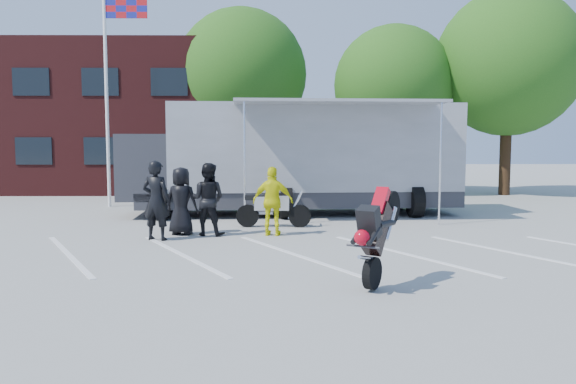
{
  "coord_description": "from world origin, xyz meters",
  "views": [
    {
      "loc": [
        -0.03,
        -10.79,
        2.39
      ],
      "look_at": [
        0.07,
        1.44,
        1.3
      ],
      "focal_mm": 35.0,
      "sensor_mm": 36.0,
      "label": 1
    }
  ],
  "objects_px": {
    "spectator_leather_c": "(208,199)",
    "tree_left": "(241,74)",
    "transporter_truck": "(299,214)",
    "spectator_leather_b": "(156,200)",
    "flagpole": "(113,69)",
    "tree_right": "(508,64)",
    "stunt_bike_rider": "(385,283)",
    "spectator_hivis": "(273,201)",
    "tree_mid": "(394,86)",
    "spectator_leather_a": "(181,201)",
    "parked_motorcycle": "(274,227)"
  },
  "relations": [
    {
      "from": "tree_mid",
      "to": "stunt_bike_rider",
      "type": "bearing_deg",
      "value": -101.34
    },
    {
      "from": "spectator_leather_c",
      "to": "transporter_truck",
      "type": "bearing_deg",
      "value": -107.01
    },
    {
      "from": "parked_motorcycle",
      "to": "spectator_leather_b",
      "type": "height_order",
      "value": "spectator_leather_b"
    },
    {
      "from": "stunt_bike_rider",
      "to": "spectator_leather_a",
      "type": "height_order",
      "value": "spectator_leather_a"
    },
    {
      "from": "stunt_bike_rider",
      "to": "spectator_hivis",
      "type": "height_order",
      "value": "spectator_hivis"
    },
    {
      "from": "tree_mid",
      "to": "stunt_bike_rider",
      "type": "xyz_separation_m",
      "value": [
        -3.3,
        -16.46,
        -4.94
      ]
    },
    {
      "from": "stunt_bike_rider",
      "to": "spectator_hivis",
      "type": "relative_size",
      "value": 1.0
    },
    {
      "from": "tree_mid",
      "to": "flagpole",
      "type": "bearing_deg",
      "value": -156.03
    },
    {
      "from": "spectator_leather_a",
      "to": "spectator_leather_b",
      "type": "relative_size",
      "value": 0.9
    },
    {
      "from": "tree_left",
      "to": "spectator_leather_a",
      "type": "xyz_separation_m",
      "value": [
        -0.66,
        -12.39,
        -4.69
      ]
    },
    {
      "from": "tree_left",
      "to": "tree_mid",
      "type": "height_order",
      "value": "tree_left"
    },
    {
      "from": "flagpole",
      "to": "spectator_leather_c",
      "type": "relative_size",
      "value": 4.3
    },
    {
      "from": "tree_mid",
      "to": "spectator_leather_a",
      "type": "xyz_separation_m",
      "value": [
        -7.66,
        -11.39,
        -4.07
      ]
    },
    {
      "from": "flagpole",
      "to": "tree_right",
      "type": "height_order",
      "value": "tree_right"
    },
    {
      "from": "flagpole",
      "to": "tree_left",
      "type": "distance_m",
      "value": 7.37
    },
    {
      "from": "parked_motorcycle",
      "to": "spectator_leather_c",
      "type": "height_order",
      "value": "spectator_leather_c"
    },
    {
      "from": "flagpole",
      "to": "tree_mid",
      "type": "xyz_separation_m",
      "value": [
        11.24,
        5.0,
        -0.11
      ]
    },
    {
      "from": "tree_left",
      "to": "parked_motorcycle",
      "type": "xyz_separation_m",
      "value": [
        1.69,
        -11.13,
        -5.57
      ]
    },
    {
      "from": "transporter_truck",
      "to": "spectator_leather_b",
      "type": "bearing_deg",
      "value": -130.11
    },
    {
      "from": "tree_left",
      "to": "spectator_leather_b",
      "type": "bearing_deg",
      "value": -94.88
    },
    {
      "from": "flagpole",
      "to": "spectator_leather_b",
      "type": "relative_size",
      "value": 4.11
    },
    {
      "from": "transporter_truck",
      "to": "flagpole",
      "type": "bearing_deg",
      "value": 157.56
    },
    {
      "from": "transporter_truck",
      "to": "spectator_leather_c",
      "type": "distance_m",
      "value": 4.99
    },
    {
      "from": "transporter_truck",
      "to": "spectator_leather_a",
      "type": "bearing_deg",
      "value": -131.24
    },
    {
      "from": "tree_mid",
      "to": "spectator_leather_b",
      "type": "relative_size",
      "value": 3.94
    },
    {
      "from": "spectator_hivis",
      "to": "parked_motorcycle",
      "type": "bearing_deg",
      "value": -81.07
    },
    {
      "from": "tree_right",
      "to": "parked_motorcycle",
      "type": "relative_size",
      "value": 4.24
    },
    {
      "from": "tree_right",
      "to": "parked_motorcycle",
      "type": "distance_m",
      "value": 15.28
    },
    {
      "from": "tree_left",
      "to": "spectator_hivis",
      "type": "distance_m",
      "value": 13.5
    },
    {
      "from": "stunt_bike_rider",
      "to": "spectator_leather_b",
      "type": "xyz_separation_m",
      "value": [
        -4.83,
        4.25,
        0.97
      ]
    },
    {
      "from": "tree_mid",
      "to": "transporter_truck",
      "type": "xyz_separation_m",
      "value": [
        -4.51,
        -7.25,
        -4.94
      ]
    },
    {
      "from": "tree_right",
      "to": "spectator_leather_c",
      "type": "relative_size",
      "value": 4.9
    },
    {
      "from": "tree_mid",
      "to": "tree_right",
      "type": "bearing_deg",
      "value": -5.71
    },
    {
      "from": "stunt_bike_rider",
      "to": "tree_mid",
      "type": "bearing_deg",
      "value": 110.31
    },
    {
      "from": "parked_motorcycle",
      "to": "spectator_leather_a",
      "type": "height_order",
      "value": "spectator_leather_a"
    },
    {
      "from": "tree_right",
      "to": "spectator_leather_c",
      "type": "xyz_separation_m",
      "value": [
        -11.97,
        -11.0,
        -4.95
      ]
    },
    {
      "from": "spectator_leather_a",
      "to": "spectator_leather_b",
      "type": "xyz_separation_m",
      "value": [
        -0.46,
        -0.81,
        0.1
      ]
    },
    {
      "from": "spectator_leather_c",
      "to": "tree_left",
      "type": "bearing_deg",
      "value": -76.78
    },
    {
      "from": "spectator_leather_c",
      "to": "spectator_leather_a",
      "type": "bearing_deg",
      "value": 4.84
    },
    {
      "from": "flagpole",
      "to": "parked_motorcycle",
      "type": "relative_size",
      "value": 3.72
    },
    {
      "from": "transporter_truck",
      "to": "spectator_leather_c",
      "type": "relative_size",
      "value": 6.11
    },
    {
      "from": "spectator_leather_b",
      "to": "stunt_bike_rider",
      "type": "bearing_deg",
      "value": 154.14
    },
    {
      "from": "spectator_leather_b",
      "to": "spectator_leather_a",
      "type": "bearing_deg",
      "value": -104.31
    },
    {
      "from": "flagpole",
      "to": "transporter_truck",
      "type": "relative_size",
      "value": 0.7
    },
    {
      "from": "flagpole",
      "to": "tree_right",
      "type": "relative_size",
      "value": 0.88
    },
    {
      "from": "tree_mid",
      "to": "tree_left",
      "type": "bearing_deg",
      "value": 171.87
    },
    {
      "from": "tree_right",
      "to": "stunt_bike_rider",
      "type": "distance_m",
      "value": 18.92
    },
    {
      "from": "tree_right",
      "to": "spectator_leather_b",
      "type": "height_order",
      "value": "tree_right"
    },
    {
      "from": "spectator_leather_a",
      "to": "spectator_hivis",
      "type": "height_order",
      "value": "spectator_hivis"
    },
    {
      "from": "tree_left",
      "to": "spectator_leather_b",
      "type": "height_order",
      "value": "tree_left"
    }
  ]
}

